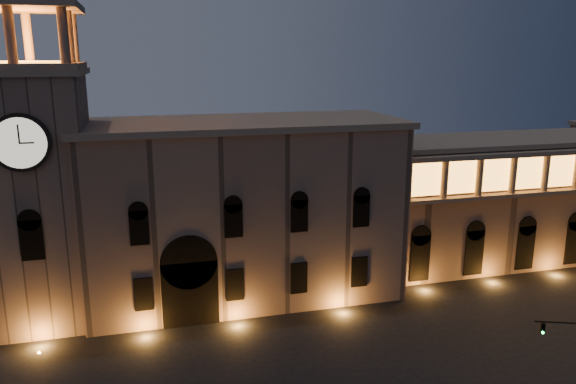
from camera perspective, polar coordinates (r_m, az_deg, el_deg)
The scene contains 3 objects.
government_building at distance 55.57m, azimuth -4.62°, elevation -1.79°, with size 30.80×12.80×17.60m.
clock_tower at distance 53.69m, azimuth -24.22°, elevation 0.56°, with size 9.80×9.80×32.40m.
colonnade_wing at distance 71.78m, azimuth 22.90°, elevation -0.46°, with size 40.60×11.50×14.50m.
Camera 1 is at (-11.53, -30.76, 23.67)m, focal length 35.00 mm.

